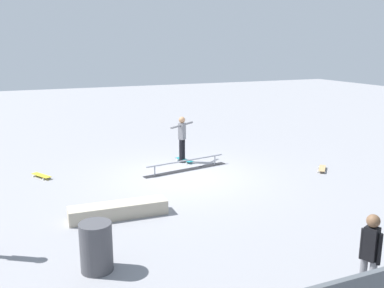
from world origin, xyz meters
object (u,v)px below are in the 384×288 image
object	(u,v)px
skate_ledge	(118,210)
loose_skateboard_natural	(322,168)
grind_rail	(186,166)
bystander_black_shirt	(370,254)
skater_main	(182,136)
trash_bin	(96,247)
skateboard_main	(184,160)
loose_skateboard_yellow	(41,175)

from	to	relation	value
skate_ledge	loose_skateboard_natural	distance (m)	7.26
grind_rail	bystander_black_shirt	xyz separation A→B (m)	(0.20, 8.10, 0.72)
skater_main	trash_bin	size ratio (longest dim) A/B	1.75
skater_main	bystander_black_shirt	size ratio (longest dim) A/B	1.07
skateboard_main	trash_bin	world-z (taller)	trash_bin
skate_ledge	trash_bin	world-z (taller)	trash_bin
skateboard_main	bystander_black_shirt	size ratio (longest dim) A/B	0.54
grind_rail	skate_ledge	world-z (taller)	grind_rail
skater_main	loose_skateboard_yellow	distance (m)	4.85
loose_skateboard_yellow	bystander_black_shirt	bearing A→B (deg)	176.16
skate_ledge	trash_bin	bearing A→B (deg)	67.37
loose_skateboard_yellow	trash_bin	xyz separation A→B (m)	(-0.52, 6.36, 0.39)
trash_bin	grind_rail	bearing A→B (deg)	-126.76
grind_rail	trash_bin	size ratio (longest dim) A/B	3.34
skater_main	skateboard_main	distance (m)	0.88
skateboard_main	trash_bin	size ratio (longest dim) A/B	0.88
skate_ledge	skater_main	bearing A→B (deg)	-129.31
skate_ledge	skateboard_main	world-z (taller)	skate_ledge
loose_skateboard_natural	loose_skateboard_yellow	distance (m)	9.11
loose_skateboard_yellow	trash_bin	world-z (taller)	trash_bin
skater_main	loose_skateboard_yellow	world-z (taller)	skater_main
bystander_black_shirt	grind_rail	bearing A→B (deg)	157.97
skateboard_main	loose_skateboard_yellow	xyz separation A→B (m)	(4.85, -0.05, 0.00)
grind_rail	bystander_black_shirt	bearing A→B (deg)	78.56
trash_bin	skater_main	bearing A→B (deg)	-123.88
skate_ledge	skateboard_main	size ratio (longest dim) A/B	2.88
skate_ledge	skateboard_main	bearing A→B (deg)	-130.03
bystander_black_shirt	trash_bin	distance (m)	4.70
skateboard_main	loose_skateboard_yellow	bearing A→B (deg)	-106.33
skate_ledge	skater_main	xyz separation A→B (m)	(-3.28, -4.00, 0.78)
skateboard_main	trash_bin	xyz separation A→B (m)	(4.33, 6.31, 0.39)
grind_rail	skateboard_main	distance (m)	1.03
skateboard_main	loose_skateboard_yellow	distance (m)	4.85
skateboard_main	bystander_black_shirt	bearing A→B (deg)	-19.13
skater_main	bystander_black_shirt	bearing A→B (deg)	52.71
bystander_black_shirt	loose_skateboard_yellow	world-z (taller)	bystander_black_shirt
grind_rail	trash_bin	distance (m)	6.68
skateboard_main	bystander_black_shirt	xyz separation A→B (m)	(0.53, 9.07, 0.79)
skater_main	grind_rail	bearing A→B (deg)	41.20
bystander_black_shirt	loose_skateboard_natural	distance (m)	7.65
skater_main	skateboard_main	world-z (taller)	skater_main
skater_main	skateboard_main	size ratio (longest dim) A/B	1.99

